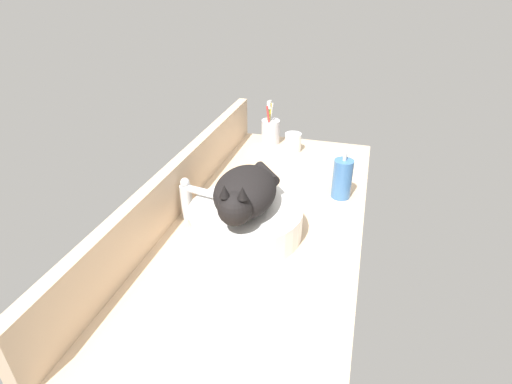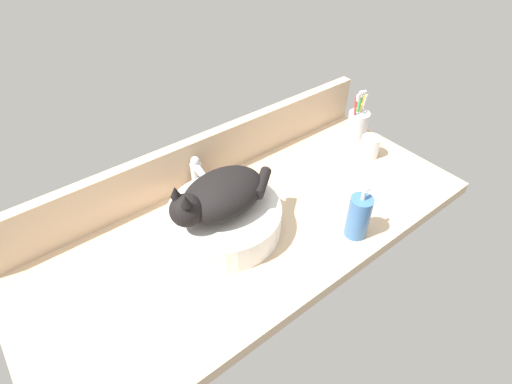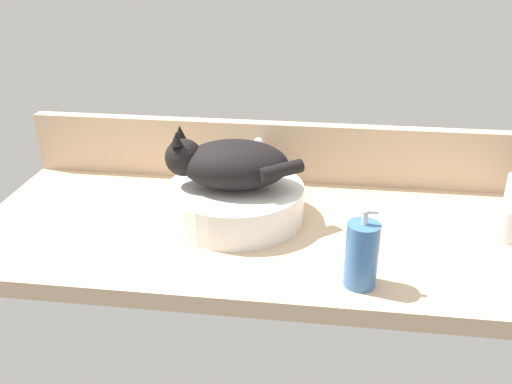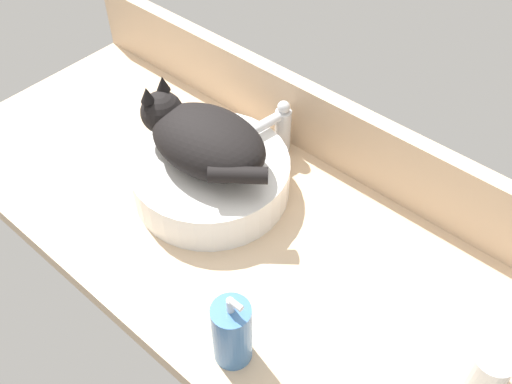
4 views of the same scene
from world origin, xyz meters
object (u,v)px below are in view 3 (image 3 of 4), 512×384
object	(u,v)px
soap_dispenser	(362,254)
water_glass	(508,224)
faucet	(257,162)
sink_basin	(236,202)
cat	(229,163)

from	to	relation	value
soap_dispenser	water_glass	xyz separation A→B (cm)	(33.43, 23.05, -3.41)
faucet	water_glass	xyz separation A→B (cm)	(59.33, -20.05, -3.90)
faucet	soap_dispenser	world-z (taller)	soap_dispenser
sink_basin	water_glass	bearing A→B (deg)	-1.36
sink_basin	soap_dispenser	xyz separation A→B (cm)	(28.71, -24.52, 2.58)
soap_dispenser	water_glass	size ratio (longest dim) A/B	2.19
cat	water_glass	size ratio (longest dim) A/B	4.25
faucet	water_glass	distance (cm)	62.75
cat	water_glass	bearing A→B (deg)	-1.16
faucet	soap_dispenser	xyz separation A→B (cm)	(25.90, -43.10, -0.49)
soap_dispenser	water_glass	distance (cm)	40.74
sink_basin	soap_dispenser	world-z (taller)	soap_dispenser
sink_basin	water_glass	world-z (taller)	sink_basin
sink_basin	soap_dispenser	bearing A→B (deg)	-40.50
sink_basin	water_glass	xyz separation A→B (cm)	(62.14, -1.48, -0.82)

